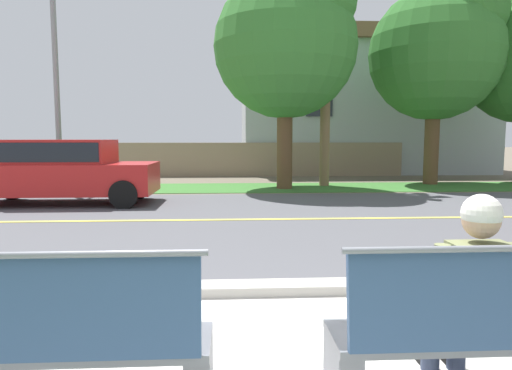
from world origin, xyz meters
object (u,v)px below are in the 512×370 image
(bench_right, at_px, (509,333))
(seated_person_olive, at_px, (469,287))
(shade_tree_far_left, at_px, (290,35))
(shade_tree_left, at_px, (441,44))
(bench_left, at_px, (22,345))
(streetlamp, at_px, (58,62))
(car_red_near, at_px, (63,168))

(bench_right, bearing_deg, seated_person_olive, 130.96)
(shade_tree_far_left, distance_m, shade_tree_left, 5.27)
(seated_person_olive, distance_m, shade_tree_far_left, 11.96)
(bench_left, bearing_deg, streetlamp, 109.10)
(seated_person_olive, height_order, car_red_near, car_red_near)
(seated_person_olive, xyz_separation_m, car_red_near, (-5.43, 8.40, 0.18))
(bench_right, relative_size, car_red_near, 0.47)
(bench_right, height_order, car_red_near, car_red_near)
(shade_tree_left, bearing_deg, shade_tree_far_left, -168.35)
(streetlamp, xyz_separation_m, shade_tree_far_left, (6.94, -0.17, 0.82))
(seated_person_olive, relative_size, car_red_near, 0.29)
(streetlamp, bearing_deg, car_red_near, -69.56)
(seated_person_olive, distance_m, shade_tree_left, 14.10)
(bench_right, bearing_deg, car_red_near, 123.08)
(car_red_near, xyz_separation_m, shade_tree_left, (10.97, 3.93, 3.82))
(bench_left, xyz_separation_m, seated_person_olive, (2.55, 0.17, 0.21))
(bench_right, relative_size, streetlamp, 0.30)
(seated_person_olive, bearing_deg, bench_left, -176.12)
(shade_tree_far_left, bearing_deg, bench_left, -104.32)
(seated_person_olive, relative_size, shade_tree_far_left, 0.17)
(bench_left, distance_m, streetlamp, 12.75)
(bench_left, height_order, shade_tree_far_left, shade_tree_far_left)
(seated_person_olive, xyz_separation_m, shade_tree_far_left, (0.37, 11.27, 3.99))
(seated_person_olive, height_order, shade_tree_left, shade_tree_left)
(seated_person_olive, distance_m, streetlamp, 13.57)
(streetlamp, bearing_deg, shade_tree_far_left, -1.40)
(bench_left, relative_size, streetlamp, 0.30)
(bench_right, relative_size, shade_tree_far_left, 0.28)
(bench_right, bearing_deg, shade_tree_left, 66.71)
(shade_tree_far_left, bearing_deg, streetlamp, 178.60)
(bench_right, height_order, shade_tree_far_left, shade_tree_far_left)
(bench_left, height_order, seated_person_olive, seated_person_olive)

